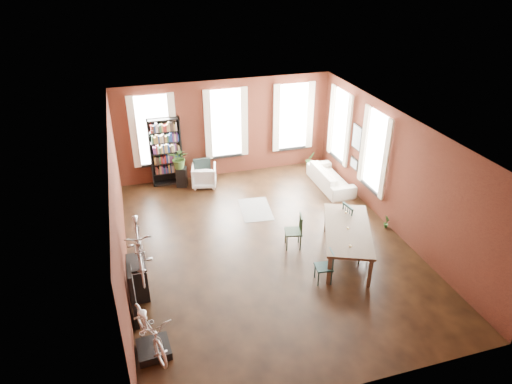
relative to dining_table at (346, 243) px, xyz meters
name	(u,v)px	position (x,y,z in m)	size (l,w,h in m)	color
room	(271,159)	(-1.46, 1.59, 1.73)	(9.00, 9.04, 3.22)	black
dining_table	(346,243)	(0.00, 0.00, 0.00)	(1.07, 2.36, 0.81)	brown
dining_chair_a	(324,267)	(-0.93, -0.73, 0.00)	(0.37, 0.37, 0.81)	#1B3B3B
dining_chair_b	(293,231)	(-1.10, 0.76, 0.05)	(0.42, 0.42, 0.91)	black
dining_chair_c	(360,246)	(0.26, -0.20, -0.01)	(0.36, 0.36, 0.79)	black
dining_chair_d	(352,221)	(0.53, 0.74, 0.10)	(0.46, 0.46, 1.01)	#173331
bookshelf	(166,152)	(-3.71, 5.28, 0.70)	(1.00, 0.32, 2.20)	black
white_armchair	(204,175)	(-2.63, 4.77, -0.02)	(0.75, 0.70, 0.77)	white
cream_sofa	(331,175)	(1.24, 3.58, 0.00)	(2.08, 0.61, 0.81)	beige
striped_rug	(256,209)	(-1.48, 2.83, -0.40)	(0.86, 1.37, 0.01)	black
bike_trainer	(154,349)	(-4.86, -1.77, -0.32)	(0.60, 0.60, 0.17)	black
bike_wall_rack	(133,297)	(-5.11, -0.82, 0.25)	(0.16, 0.60, 1.30)	black
console_table	(138,278)	(-4.99, 0.08, 0.00)	(0.40, 0.80, 0.80)	black
plant_stand	(182,177)	(-3.32, 4.95, -0.08)	(0.32, 0.32, 0.64)	black
plant_by_sofa	(310,164)	(1.16, 5.09, -0.27)	(0.32, 0.57, 0.26)	#305E25
plant_small	(386,225)	(1.66, 0.87, -0.33)	(0.20, 0.39, 0.14)	#306026
bicycle_floor	(147,312)	(-4.88, -1.73, 0.58)	(0.57, 0.85, 1.62)	beige
bicycle_hung	(137,232)	(-4.86, -0.82, 1.73)	(0.47, 1.00, 1.66)	#A5A8AD
plant_on_stand	(180,160)	(-3.34, 4.94, 0.51)	(0.62, 0.69, 0.54)	#3B6026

